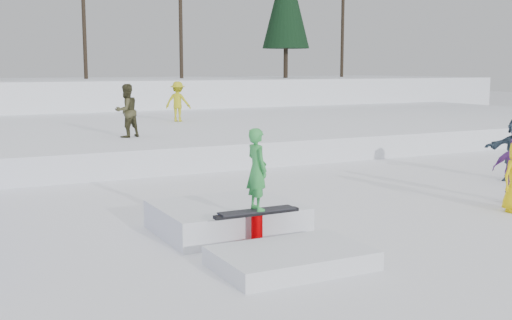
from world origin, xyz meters
name	(u,v)px	position (x,y,z in m)	size (l,w,h in m)	color
ground	(280,231)	(0.00, 0.00, 0.00)	(120.00, 120.00, 0.00)	white
snow_berm	(39,99)	(0.00, 30.00, 1.20)	(60.00, 14.00, 2.40)	white
snow_midrise	(92,134)	(0.00, 16.00, 0.40)	(50.00, 18.00, 0.80)	white
walker_olive	(126,111)	(-0.03, 10.53, 1.69)	(0.87, 0.68, 1.79)	#3B3920
walker_ygreen	(178,102)	(3.69, 15.71, 1.66)	(1.12, 0.64, 1.73)	gold
jib_rail_feature	(243,224)	(-0.93, -0.27, 0.30)	(2.60, 4.40, 2.11)	white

